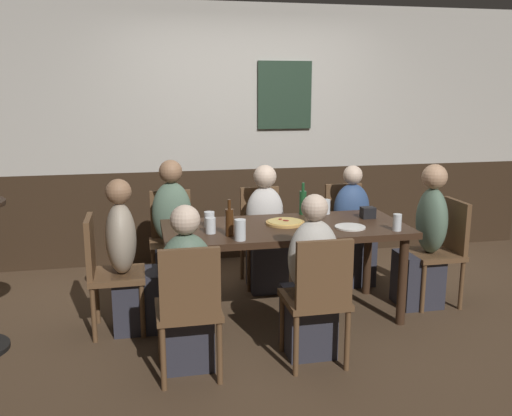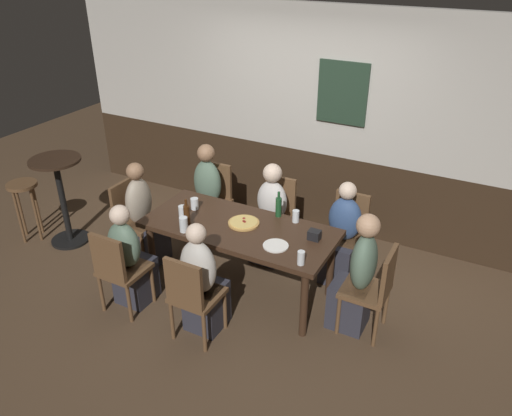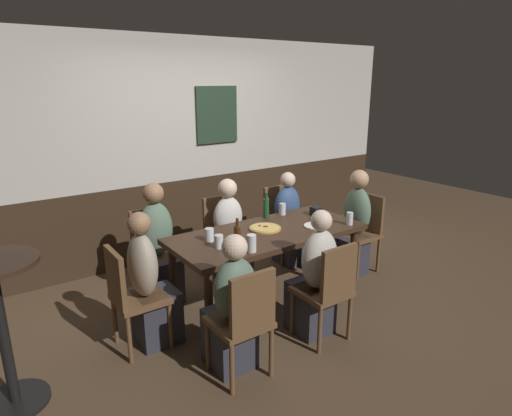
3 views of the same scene
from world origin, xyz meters
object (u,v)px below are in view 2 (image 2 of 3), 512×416
person_mid_near (203,286)px  highball_clear (301,259)px  beer_glass_half (195,204)px  bar_stool (24,195)px  pint_glass_stout (296,217)px  person_head_west (144,221)px  side_bar_table (62,194)px  person_left_far (206,201)px  condiment_caddy (314,235)px  pint_glass_amber (182,212)px  chair_left_far (214,196)px  chair_head_west (133,216)px  dining_table (239,233)px  person_right_far (342,240)px  person_left_near (130,262)px  person_head_east (356,281)px  beer_bottle_green (279,207)px  beer_bottle_brown (187,214)px  pizza (244,223)px  chair_mid_far (276,212)px  person_mid_far (270,220)px  chair_head_east (374,287)px  chair_left_near (118,268)px  chair_mid_near (192,294)px  chair_right_far (347,230)px  pint_glass_pale (184,225)px

person_mid_near → highball_clear: person_mid_near is taller
beer_glass_half → bar_stool: beer_glass_half is taller
pint_glass_stout → person_head_west: bearing=-168.5°
person_mid_near → side_bar_table: size_ratio=1.07×
person_left_far → condiment_caddy: person_left_far is taller
person_mid_near → bar_stool: 2.72m
pint_glass_amber → chair_left_far: bearing=104.0°
beer_glass_half → chair_head_west: bearing=-173.2°
dining_table → person_right_far: person_right_far is taller
person_left_near → person_head_east: bearing=18.2°
person_mid_near → beer_bottle_green: (0.25, 1.02, 0.38)m
condiment_caddy → person_head_west: bearing=-176.6°
pint_glass_amber → beer_glass_half: beer_glass_half is taller
beer_bottle_brown → condiment_caddy: 1.23m
person_head_east → pizza: person_head_east is taller
chair_mid_far → person_left_far: (-0.82, -0.16, 0.01)m
dining_table → pint_glass_amber: (-0.59, -0.10, 0.13)m
side_bar_table → person_left_near: bearing=-20.1°
chair_mid_far → person_head_east: (1.19, -0.83, 0.01)m
pint_glass_amber → condiment_caddy: bearing=9.2°
beer_glass_half → person_mid_far: bearing=44.8°
pint_glass_stout → beer_bottle_brown: beer_bottle_brown is taller
dining_table → beer_bottle_brown: size_ratio=7.03×
chair_head_east → person_head_west: bearing=180.0°
chair_head_west → chair_left_far: same height
beer_bottle_brown → chair_head_east: bearing=6.1°
chair_head_west → beer_bottle_brown: (0.88, -0.20, 0.35)m
beer_bottle_brown → condiment_caddy: bearing=14.6°
chair_left_near → chair_mid_far: size_ratio=1.00×
side_bar_table → beer_bottle_green: bearing=11.3°
beer_glass_half → condiment_caddy: 1.30m
chair_mid_far → chair_head_west: bearing=-148.5°
beer_bottle_green → chair_mid_near: bearing=-101.7°
person_head_west → person_right_far: bearing=18.2°
dining_table → beer_bottle_brown: 0.54m
chair_right_far → pint_glass_pale: bearing=-136.9°
dining_table → chair_head_east: chair_head_east is taller
person_mid_far → chair_mid_near: bearing=-90.0°
chair_mid_far → chair_left_far: 0.82m
dining_table → condiment_caddy: condiment_caddy is taller
dining_table → condiment_caddy: bearing=9.0°
person_mid_near → side_bar_table: (-2.24, 0.52, 0.15)m
person_left_near → dining_table: bearing=38.8°
chair_left_near → person_head_west: (-0.37, 0.83, -0.01)m
chair_head_west → person_right_far: size_ratio=0.81×
chair_mid_near → pint_glass_stout: 1.28m
person_left_near → pint_glass_pale: bearing=39.2°
person_right_far → chair_right_far: bearing=90.0°
person_left_far → bar_stool: (-1.87, -0.96, 0.06)m
person_mid_far → bar_stool: 2.86m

